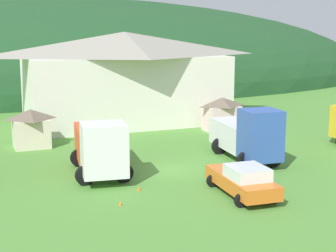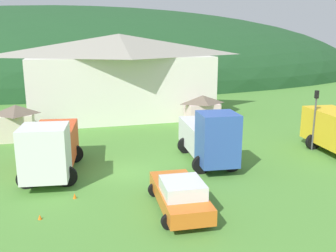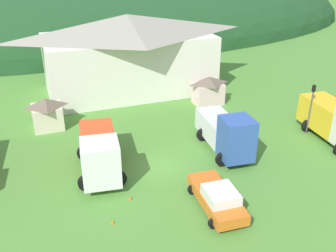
# 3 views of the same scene
# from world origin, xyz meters

# --- Properties ---
(ground_plane) EXTENTS (200.00, 200.00, 0.00)m
(ground_plane) POSITION_xyz_m (0.00, 0.00, 0.00)
(ground_plane) COLOR #518C38
(forested_hill_backdrop) EXTENTS (122.30, 60.00, 27.24)m
(forested_hill_backdrop) POSITION_xyz_m (0.00, 56.25, 0.00)
(forested_hill_backdrop) COLOR #1E4723
(forested_hill_backdrop) RESTS_ON ground
(depot_building) EXTENTS (18.72, 9.91, 8.23)m
(depot_building) POSITION_xyz_m (2.23, 16.67, 4.24)
(depot_building) COLOR white
(depot_building) RESTS_ON ground
(play_shed_cream) EXTENTS (2.70, 2.64, 2.78)m
(play_shed_cream) POSITION_xyz_m (-7.04, 9.76, 1.43)
(play_shed_cream) COLOR beige
(play_shed_cream) RESTS_ON ground
(play_shed_pink) EXTENTS (3.05, 2.18, 2.84)m
(play_shed_pink) POSITION_xyz_m (8.63, 10.03, 1.46)
(play_shed_pink) COLOR beige
(play_shed_pink) RESTS_ON ground
(heavy_rig_white) EXTENTS (3.73, 7.06, 3.39)m
(heavy_rig_white) POSITION_xyz_m (-4.22, 0.73, 1.75)
(heavy_rig_white) COLOR white
(heavy_rig_white) RESTS_ON ground
(box_truck_blue) EXTENTS (3.36, 7.03, 3.64)m
(box_truck_blue) POSITION_xyz_m (5.42, 0.34, 1.74)
(box_truck_blue) COLOR #3356AD
(box_truck_blue) RESTS_ON ground
(service_pickup_orange) EXTENTS (2.61, 5.18, 1.66)m
(service_pickup_orange) POSITION_xyz_m (1.62, -5.69, 0.83)
(service_pickup_orange) COLOR orange
(service_pickup_orange) RESTS_ON ground
(traffic_light_east) EXTENTS (0.20, 0.32, 4.32)m
(traffic_light_east) POSITION_xyz_m (13.66, 0.98, 2.64)
(traffic_light_east) COLOR #4C4C51
(traffic_light_east) RESTS_ON ground
(traffic_cone_near_pickup) EXTENTS (0.36, 0.36, 0.56)m
(traffic_cone_near_pickup) POSITION_xyz_m (-3.09, -2.96, 0.00)
(traffic_cone_near_pickup) COLOR orange
(traffic_cone_near_pickup) RESTS_ON ground
(traffic_cone_mid_row) EXTENTS (0.36, 0.36, 0.45)m
(traffic_cone_mid_row) POSITION_xyz_m (-4.67, -4.84, 0.00)
(traffic_cone_mid_row) COLOR orange
(traffic_cone_mid_row) RESTS_ON ground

